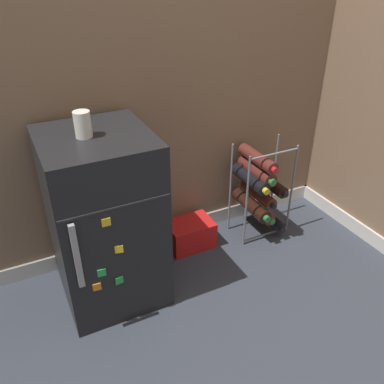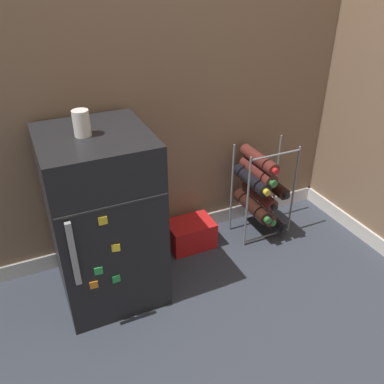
% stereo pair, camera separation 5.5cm
% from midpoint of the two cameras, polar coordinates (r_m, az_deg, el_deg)
% --- Properties ---
extents(ground_plane, '(14.00, 14.00, 0.00)m').
position_cam_midpoint_polar(ground_plane, '(2.08, 4.95, -15.92)').
color(ground_plane, '#333842').
extents(wall_back, '(7.10, 0.07, 2.50)m').
position_cam_midpoint_polar(wall_back, '(2.07, -3.48, 23.15)').
color(wall_back, '#84664C').
rests_on(wall_back, ground_plane).
extents(mini_fridge, '(0.47, 0.53, 0.85)m').
position_cam_midpoint_polar(mini_fridge, '(1.96, -11.51, -3.63)').
color(mini_fridge, black).
rests_on(mini_fridge, ground_plane).
extents(wine_rack, '(0.33, 0.33, 0.58)m').
position_cam_midpoint_polar(wine_rack, '(2.42, 10.15, 0.18)').
color(wine_rack, slate).
rests_on(wine_rack, ground_plane).
extents(soda_box, '(0.26, 0.19, 0.16)m').
position_cam_midpoint_polar(soda_box, '(2.40, 0.45, -5.89)').
color(soda_box, red).
rests_on(soda_box, ground_plane).
extents(fridge_top_cup, '(0.07, 0.07, 0.11)m').
position_cam_midpoint_polar(fridge_top_cup, '(1.73, -14.36, 9.33)').
color(fridge_top_cup, silver).
rests_on(fridge_top_cup, mini_fridge).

